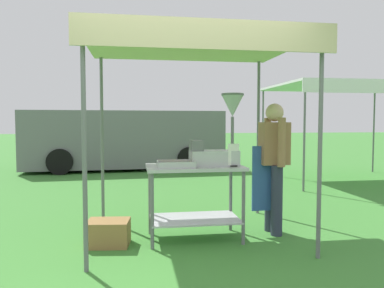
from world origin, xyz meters
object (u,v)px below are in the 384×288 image
(vendor, at_px, (274,161))
(supply_crate, at_px, (108,233))
(stall_canopy, at_px, (193,50))
(donut_tray, at_px, (175,165))
(donut_cart, at_px, (195,186))
(van_grey, at_px, (125,139))
(donut_fryer, at_px, (219,138))
(menu_sign, at_px, (234,157))
(neighbour_tent, at_px, (347,88))

(vendor, height_order, supply_crate, vendor)
(stall_canopy, distance_m, donut_tray, 1.37)
(donut_cart, xyz_separation_m, supply_crate, (-1.00, -0.08, -0.49))
(van_grey, bearing_deg, donut_fryer, -79.66)
(donut_fryer, height_order, vendor, donut_fryer)
(stall_canopy, relative_size, menu_sign, 9.43)
(vendor, bearing_deg, donut_fryer, -170.47)
(donut_cart, relative_size, van_grey, 0.20)
(stall_canopy, bearing_deg, neighbour_tent, 41.53)
(donut_fryer, height_order, supply_crate, donut_fryer)
(vendor, bearing_deg, neighbour_tent, 49.36)
(donut_fryer, bearing_deg, van_grey, 100.34)
(stall_canopy, bearing_deg, supply_crate, -169.88)
(menu_sign, height_order, neighbour_tent, neighbour_tent)
(donut_fryer, xyz_separation_m, vendor, (0.72, 0.12, -0.29))
(donut_tray, distance_m, neighbour_tent, 6.07)
(vendor, bearing_deg, donut_tray, -171.27)
(donut_cart, height_order, menu_sign, menu_sign)
(donut_cart, distance_m, supply_crate, 1.11)
(supply_crate, xyz_separation_m, neighbour_tent, (5.21, 3.91, 2.03))
(menu_sign, xyz_separation_m, neighbour_tent, (3.79, 3.99, 1.18))
(donut_tray, bearing_deg, menu_sign, -5.45)
(donut_tray, distance_m, supply_crate, 1.07)
(stall_canopy, bearing_deg, donut_cart, -90.00)
(stall_canopy, distance_m, supply_crate, 2.32)
(menu_sign, bearing_deg, supply_crate, 176.59)
(donut_cart, height_order, supply_crate, donut_cart)
(menu_sign, bearing_deg, vendor, 23.73)
(stall_canopy, relative_size, supply_crate, 4.95)
(donut_tray, relative_size, donut_fryer, 0.50)
(donut_fryer, relative_size, supply_crate, 1.68)
(donut_tray, xyz_separation_m, van_grey, (-0.74, 7.00, -0.02))
(donut_tray, relative_size, neighbour_tent, 0.12)
(donut_cart, xyz_separation_m, vendor, (1.00, 0.09, 0.27))
(menu_sign, height_order, supply_crate, menu_sign)
(stall_canopy, relative_size, donut_cart, 2.22)
(donut_cart, distance_m, van_grey, 6.97)
(stall_canopy, distance_m, donut_cart, 1.60)
(donut_cart, bearing_deg, supply_crate, -175.49)
(donut_cart, xyz_separation_m, donut_fryer, (0.29, -0.03, 0.56))
(stall_canopy, xyz_separation_m, van_grey, (-0.98, 6.80, -1.35))
(donut_tray, bearing_deg, van_grey, 96.03)
(neighbour_tent, bearing_deg, menu_sign, -133.48)
(menu_sign, height_order, van_grey, van_grey)
(vendor, height_order, neighbour_tent, neighbour_tent)
(stall_canopy, relative_size, vendor, 1.55)
(donut_fryer, bearing_deg, vendor, 9.53)
(van_grey, height_order, neighbour_tent, neighbour_tent)
(vendor, relative_size, van_grey, 0.28)
(supply_crate, bearing_deg, menu_sign, -3.41)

